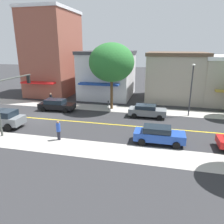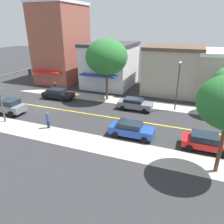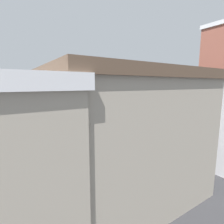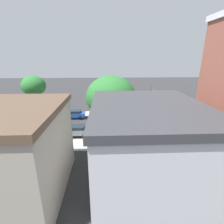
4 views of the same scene
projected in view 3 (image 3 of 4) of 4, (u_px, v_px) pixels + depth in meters
The scene contains 19 objects.
ground_plane at pixel (144, 121), 32.30m from camera, with size 140.00×140.00×0.00m, color #2D2D30.
sidewalk_left at pixel (172, 128), 27.08m from camera, with size 3.09×126.00×0.01m, color #ADA8A0.
sidewalk_right at pixel (124, 116), 37.52m from camera, with size 3.09×126.00×0.01m, color #ADA8A0.
road_centerline_stripe at pixel (144, 121), 32.30m from camera, with size 0.20×126.00×0.00m, color yellow.
brick_apartment_block at pixel (206, 114), 17.34m from camera, with size 11.43×8.34×7.63m.
tan_rowhouse at pixel (113, 130), 11.41m from camera, with size 9.21×8.98×7.49m.
street_tree_left_near at pixel (0, 91), 25.20m from camera, with size 4.53×4.53×7.63m.
street_tree_left_far at pixel (136, 87), 22.14m from camera, with size 5.99×5.99×8.87m.
fire_hydrant at pixel (165, 125), 27.65m from camera, with size 0.44×0.24×0.76m.
parking_meter at pixel (133, 128), 23.75m from camera, with size 0.12×0.18×1.30m.
traffic_light_mast at pixel (134, 98), 35.13m from camera, with size 5.73×0.32×5.76m.
street_lamp at pixel (53, 111), 17.79m from camera, with size 0.70×0.36×6.40m.
red_sedan_right_curb at pixel (11, 128), 23.79m from camera, with size 2.13×4.26×1.49m.
black_sedan_left_curb at pixel (157, 120), 28.92m from camera, with size 2.23×4.85×1.54m.
blue_sedan_right_curb at pixel (61, 122), 27.65m from camera, with size 1.99×4.47×1.56m.
grey_sedan_left_curb at pixel (91, 131), 22.46m from camera, with size 2.09×4.52×1.52m.
grey_pickup_truck at pixel (142, 112), 36.46m from camera, with size 2.28×5.82×1.87m.
pedestrian_black_shirt at pixel (177, 120), 28.13m from camera, with size 0.38×0.38×1.85m.
pedestrian_blue_shirt at pixel (106, 114), 33.66m from camera, with size 0.39×0.39×1.84m.
Camera 3 is at (-23.36, 22.15, 6.69)m, focal length 27.99 mm.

